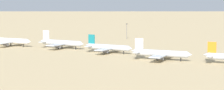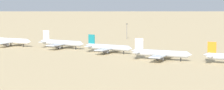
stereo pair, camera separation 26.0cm
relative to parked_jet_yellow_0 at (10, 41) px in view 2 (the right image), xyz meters
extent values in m
plane|color=tan|center=(106.29, 13.23, -4.03)|extent=(4000.00, 4000.00, 0.00)
cylinder|color=white|center=(0.37, 0.06, 0.04)|extent=(31.22, 8.49, 3.87)
cone|color=white|center=(17.03, 2.59, 0.04)|extent=(3.43, 4.08, 3.68)
cube|color=white|center=(1.33, 0.20, -0.54)|extent=(11.17, 31.63, 0.54)
cylinder|color=slate|center=(1.19, 7.53, -1.90)|extent=(3.77, 2.63, 2.13)
cylinder|color=slate|center=(3.38, -6.83, -1.90)|extent=(3.77, 2.63, 2.13)
cylinder|color=black|center=(12.01, 1.83, -2.97)|extent=(0.68, 0.68, 2.13)
cylinder|color=black|center=(-1.42, 2.14, -2.97)|extent=(0.68, 0.68, 2.13)
cylinder|color=black|center=(-0.72, -2.46, -2.97)|extent=(0.68, 0.68, 2.13)
cylinder|color=silver|center=(41.08, 10.65, 0.03)|extent=(31.19, 7.06, 3.87)
cone|color=silver|center=(57.82, 12.40, 0.03)|extent=(3.27, 3.96, 3.68)
cone|color=silver|center=(24.34, 8.90, 0.61)|extent=(4.19, 3.67, 3.29)
cube|color=white|center=(27.61, 9.24, 5.11)|extent=(5.05, 1.00, 6.29)
cube|color=silver|center=(27.20, 13.09, 0.42)|extent=(3.76, 6.86, 0.35)
cube|color=silver|center=(28.01, 5.39, 0.42)|extent=(3.76, 6.86, 0.35)
cube|color=silver|center=(42.04, 10.75, -0.55)|extent=(9.76, 31.47, 0.54)
cylinder|color=slate|center=(42.25, 18.07, -1.90)|extent=(3.68, 2.48, 2.13)
cylinder|color=slate|center=(43.75, 3.63, -1.90)|extent=(3.68, 2.48, 2.13)
cylinder|color=black|center=(52.78, 11.87, -2.97)|extent=(0.68, 0.68, 2.13)
cylinder|color=black|center=(39.39, 12.81, -2.97)|extent=(0.68, 0.68, 2.13)
cylinder|color=black|center=(39.87, 8.19, -2.97)|extent=(0.68, 0.68, 2.13)
cylinder|color=silver|center=(82.56, 9.00, -0.19)|extent=(29.48, 6.66, 3.66)
cone|color=silver|center=(98.39, 10.64, -0.19)|extent=(3.09, 3.74, 3.47)
cone|color=silver|center=(66.74, 7.36, 0.36)|extent=(3.96, 3.47, 3.11)
cube|color=#14727A|center=(69.83, 7.68, 4.61)|extent=(4.78, 0.95, 5.94)
cube|color=silver|center=(69.45, 11.32, 0.18)|extent=(3.55, 6.49, 0.33)
cube|color=silver|center=(70.21, 4.04, 0.18)|extent=(3.55, 6.49, 0.33)
cube|color=silver|center=(83.47, 9.10, -0.74)|extent=(9.20, 29.75, 0.51)
cylinder|color=slate|center=(83.68, 16.01, -2.02)|extent=(3.48, 2.34, 2.01)
cylinder|color=slate|center=(85.09, 2.37, -2.02)|extent=(3.48, 2.34, 2.01)
cylinder|color=black|center=(93.62, 10.15, -3.02)|extent=(0.64, 0.64, 2.01)
cylinder|color=black|center=(80.97, 11.04, -3.02)|extent=(0.64, 0.64, 2.01)
cylinder|color=black|center=(81.43, 6.68, -3.02)|extent=(0.64, 0.64, 2.01)
cylinder|color=silver|center=(126.36, 0.11, 0.03)|extent=(31.11, 9.97, 3.87)
cone|color=silver|center=(142.85, 3.47, 0.03)|extent=(3.58, 4.18, 3.68)
cone|color=silver|center=(109.87, -3.24, 0.61)|extent=(4.45, 3.99, 3.29)
cube|color=white|center=(113.09, -2.59, 5.11)|extent=(5.03, 1.48, 6.29)
cube|color=silver|center=(112.32, 1.20, 0.42)|extent=(4.35, 7.06, 0.35)
cube|color=silver|center=(113.86, -6.38, 0.42)|extent=(4.35, 7.06, 0.35)
cube|color=silver|center=(127.31, 0.31, -0.55)|extent=(12.62, 31.65, 0.54)
cylinder|color=slate|center=(126.81, 7.61, -1.90)|extent=(3.84, 2.78, 2.13)
cylinder|color=slate|center=(129.70, -6.61, -1.90)|extent=(3.84, 2.78, 2.13)
cylinder|color=black|center=(137.89, 2.46, -2.97)|extent=(0.68, 0.68, 2.13)
cylinder|color=black|center=(124.48, 2.10, -2.97)|extent=(0.68, 0.68, 2.13)
cylinder|color=black|center=(125.40, -2.45, -2.97)|extent=(0.68, 0.68, 2.13)
cone|color=silver|center=(151.63, 6.28, 0.46)|extent=(4.23, 3.77, 3.18)
cube|color=orange|center=(154.76, 6.82, 4.81)|extent=(4.87, 1.29, 6.08)
cube|color=silver|center=(154.13, 10.50, 0.27)|extent=(4.03, 6.78, 0.34)
cube|color=silver|center=(155.39, 3.13, 0.27)|extent=(4.03, 6.78, 0.34)
cylinder|color=#59595E|center=(41.36, 94.16, 2.28)|extent=(0.36, 0.36, 12.63)
cube|color=#333333|center=(41.36, 94.16, 8.85)|extent=(1.80, 0.50, 0.50)
camera|label=1|loc=(254.82, -233.92, 34.59)|focal=74.06mm
camera|label=2|loc=(255.04, -233.77, 34.59)|focal=74.06mm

